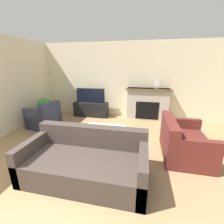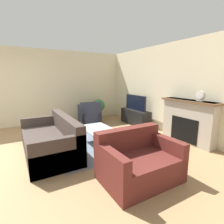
{
  "view_description": "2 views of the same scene",
  "coord_description": "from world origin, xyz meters",
  "views": [
    {
      "loc": [
        1.13,
        -1.18,
        1.91
      ],
      "look_at": [
        0.32,
        2.67,
        0.67
      ],
      "focal_mm": 24.0,
      "sensor_mm": 36.0,
      "label": 1
    },
    {
      "loc": [
        4.17,
        0.24,
        1.69
      ],
      "look_at": [
        0.39,
        2.41,
        0.83
      ],
      "focal_mm": 28.0,
      "sensor_mm": 36.0,
      "label": 2
    }
  ],
  "objects": [
    {
      "name": "ground_plane",
      "position": [
        0.0,
        0.0,
        0.0
      ],
      "size": [
        20.0,
        20.0,
        0.0
      ],
      "primitive_type": "plane",
      "color": "#9E7A51"
    },
    {
      "name": "coffee_table",
      "position": [
        0.24,
        2.07,
        0.38
      ],
      "size": [
        1.01,
        0.69,
        0.42
      ],
      "color": "#333338",
      "rests_on": "ground_plane"
    },
    {
      "name": "armchair_by_window",
      "position": [
        -1.88,
        2.73,
        0.3
      ],
      "size": [
        0.92,
        0.86,
        0.82
      ],
      "rotation": [
        0.0,
        0.0,
        -1.73
      ],
      "color": "#33384C",
      "rests_on": "ground_plane"
    },
    {
      "name": "fireplace",
      "position": [
        1.3,
        4.21,
        0.59
      ],
      "size": [
        1.57,
        0.37,
        1.13
      ],
      "color": "#B2A899",
      "rests_on": "ground_plane"
    },
    {
      "name": "area_rug",
      "position": [
        0.24,
        1.87,
        0.0
      ],
      "size": [
        2.21,
        1.89,
        0.0
      ],
      "color": "slate",
      "rests_on": "ground_plane"
    },
    {
      "name": "tv_stand",
      "position": [
        -0.81,
        4.09,
        0.27
      ],
      "size": [
        1.29,
        0.4,
        0.54
      ],
      "color": "black",
      "rests_on": "ground_plane"
    },
    {
      "name": "potted_plant",
      "position": [
        -2.19,
        3.27,
        0.54
      ],
      "size": [
        0.5,
        0.5,
        0.83
      ],
      "color": "beige",
      "rests_on": "ground_plane"
    },
    {
      "name": "couch_loveseat",
      "position": [
        2.03,
        1.98,
        0.29
      ],
      "size": [
        0.9,
        1.26,
        0.82
      ],
      "rotation": [
        0.0,
        0.0,
        1.57
      ],
      "color": "#5B231E",
      "rests_on": "ground_plane"
    },
    {
      "name": "wall_back",
      "position": [
        0.0,
        4.4,
        1.35
      ],
      "size": [
        8.29,
        0.06,
        2.7
      ],
      "color": "beige",
      "rests_on": "ground_plane"
    },
    {
      "name": "wall_left",
      "position": [
        -2.68,
        2.18,
        1.35
      ],
      "size": [
        0.06,
        7.37,
        2.7
      ],
      "color": "beige",
      "rests_on": "ground_plane"
    },
    {
      "name": "mantel_clock",
      "position": [
        1.57,
        4.21,
        1.26
      ],
      "size": [
        0.23,
        0.07,
        0.26
      ],
      "color": "beige",
      "rests_on": "fireplace"
    },
    {
      "name": "couch_sectional",
      "position": [
        0.22,
        0.92,
        0.28
      ],
      "size": [
        2.08,
        1.0,
        0.82
      ],
      "color": "#3D332D",
      "rests_on": "ground_plane"
    },
    {
      "name": "tv",
      "position": [
        -0.81,
        4.08,
        0.81
      ],
      "size": [
        1.09,
        0.06,
        0.54
      ],
      "color": "#232328",
      "rests_on": "tv_stand"
    }
  ]
}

